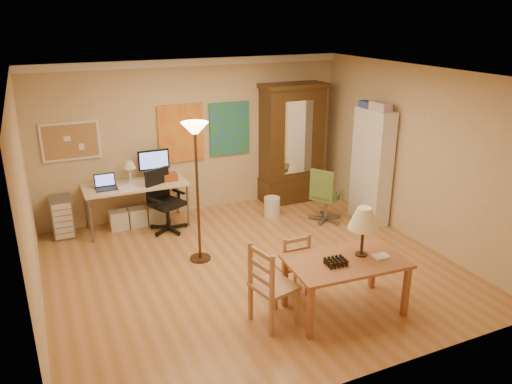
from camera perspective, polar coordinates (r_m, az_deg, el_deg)
name	(u,v)px	position (r m, az deg, el deg)	size (l,w,h in m)	color
floor	(252,268)	(7.17, -0.41, -8.69)	(5.50, 5.50, 0.00)	#A66F3B
crown_molding	(192,62)	(8.64, -7.33, 14.51)	(5.50, 0.08, 0.12)	white
corkboard	(71,141)	(8.46, -20.41, 5.47)	(0.90, 0.04, 0.62)	#B07653
art_panel_left	(181,133)	(8.77, -8.57, 6.63)	(0.80, 0.04, 1.00)	gold
art_panel_right	(229,129)	(9.04, -3.06, 7.24)	(0.75, 0.04, 0.95)	#2867A3
dining_table	(353,248)	(5.99, 10.98, -6.31)	(1.43, 0.92, 1.30)	brown
ladder_chair_back	(291,265)	(6.43, 4.03, -8.31)	(0.39, 0.38, 0.85)	#A06F49
ladder_chair_left	(272,287)	(5.80, 1.80, -10.85)	(0.53, 0.55, 1.00)	#A06F49
torchiere_lamp	(196,152)	(6.86, -6.90, 4.61)	(0.37, 0.37, 2.04)	#412C1A
computer_desk	(138,200)	(8.57, -13.32, -0.92)	(1.67, 0.73, 1.26)	beige
office_chair_black	(166,214)	(8.38, -10.21, -2.54)	(0.63, 0.63, 1.03)	black
office_chair_green	(325,207)	(8.67, 7.90, -1.74)	(0.60, 0.60, 0.97)	slate
drawer_cart	(62,217)	(8.59, -21.27, -2.66)	(0.33, 0.40, 0.66)	slate
armoire	(291,151)	(9.43, 4.08, 4.71)	(1.21, 0.57, 2.22)	#35220E
bookshelf	(372,167)	(8.64, 13.06, 2.81)	(0.29, 0.78, 1.94)	white
wastebin	(272,207)	(8.83, 1.83, -1.71)	(0.28, 0.28, 0.36)	silver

